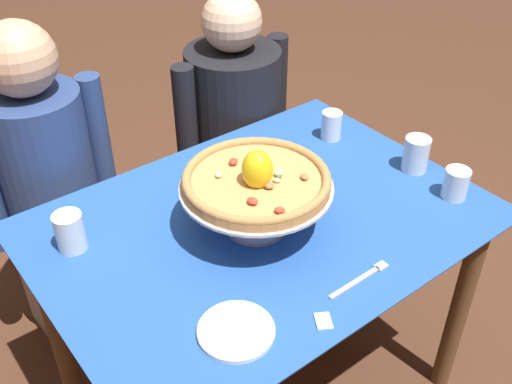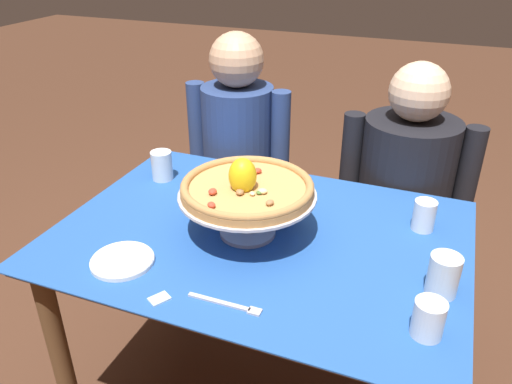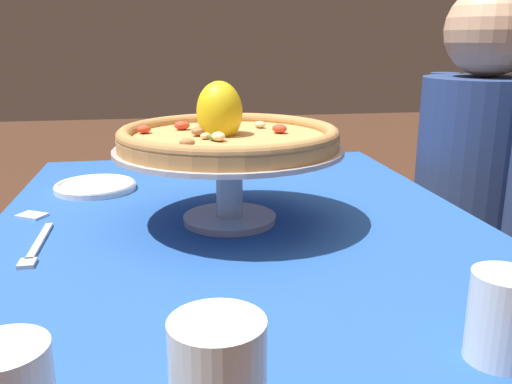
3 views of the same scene
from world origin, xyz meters
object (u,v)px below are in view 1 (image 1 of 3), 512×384
(pizza, at_px, (256,179))
(water_glass_side_right, at_px, (416,156))
(pizza_stand, at_px, (256,197))
(dinner_fork, at_px, (362,278))
(diner_right, at_px, (235,143))
(diner_left, at_px, (55,206))
(water_glass_back_right, at_px, (331,127))
(water_glass_back_left, at_px, (70,234))
(side_plate, at_px, (236,330))
(water_glass_front_right, at_px, (455,185))
(sugar_packet, at_px, (323,321))

(pizza, bearing_deg, water_glass_side_right, -7.64)
(pizza_stand, bearing_deg, pizza, -114.83)
(dinner_fork, distance_m, diner_right, 1.03)
(diner_left, bearing_deg, water_glass_back_right, -29.65)
(water_glass_back_right, relative_size, diner_left, 0.08)
(water_glass_side_right, bearing_deg, pizza_stand, 172.18)
(water_glass_back_left, bearing_deg, side_plate, -71.45)
(water_glass_front_right, bearing_deg, pizza, 155.99)
(diner_right, bearing_deg, sugar_packet, -115.63)
(pizza, distance_m, water_glass_front_right, 0.60)
(pizza, bearing_deg, diner_left, 115.54)
(diner_left, bearing_deg, sugar_packet, -77.10)
(water_glass_front_right, bearing_deg, sugar_packet, -169.17)
(pizza, relative_size, water_glass_back_left, 3.63)
(pizza, distance_m, dinner_fork, 0.36)
(water_glass_front_right, height_order, water_glass_side_right, water_glass_side_right)
(water_glass_back_right, bearing_deg, diner_right, 102.41)
(water_glass_back_right, xyz_separation_m, side_plate, (-0.75, -0.49, -0.03))
(water_glass_back_left, bearing_deg, sugar_packet, -59.96)
(water_glass_side_right, bearing_deg, diner_left, 139.40)
(water_glass_back_left, relative_size, water_glass_side_right, 0.97)
(water_glass_front_right, distance_m, side_plate, 0.80)
(pizza_stand, xyz_separation_m, pizza, (-0.00, -0.00, 0.06))
(water_glass_back_left, relative_size, side_plate, 0.61)
(side_plate, bearing_deg, diner_right, 54.15)
(pizza, relative_size, water_glass_side_right, 3.51)
(water_glass_back_right, relative_size, sugar_packet, 1.91)
(diner_left, bearing_deg, water_glass_side_right, -40.60)
(dinner_fork, bearing_deg, water_glass_back_right, 52.95)
(sugar_packet, bearing_deg, pizza_stand, 76.19)
(water_glass_back_left, bearing_deg, diner_right, 26.93)
(water_glass_back_left, bearing_deg, pizza, -28.03)
(dinner_fork, height_order, diner_right, diner_right)
(pizza, xyz_separation_m, water_glass_back_right, (0.49, 0.22, -0.12))
(pizza_stand, height_order, pizza, pizza)
(pizza_stand, bearing_deg, diner_right, 58.58)
(pizza, distance_m, diner_left, 0.83)
(water_glass_back_right, height_order, water_glass_side_right, water_glass_side_right)
(water_glass_front_right, bearing_deg, side_plate, -178.29)
(water_glass_side_right, xyz_separation_m, sugar_packet, (-0.65, -0.28, -0.04))
(water_glass_back_right, relative_size, water_glass_back_left, 0.90)
(water_glass_side_right, relative_size, sugar_packet, 2.20)
(pizza_stand, bearing_deg, water_glass_back_left, 152.18)
(diner_left, bearing_deg, diner_right, -3.12)
(side_plate, height_order, dinner_fork, side_plate)
(pizza, relative_size, water_glass_front_right, 4.22)
(pizza, distance_m, diner_right, 0.83)
(water_glass_front_right, distance_m, diner_left, 1.29)
(dinner_fork, height_order, diner_left, diner_left)
(water_glass_back_left, distance_m, dinner_fork, 0.75)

